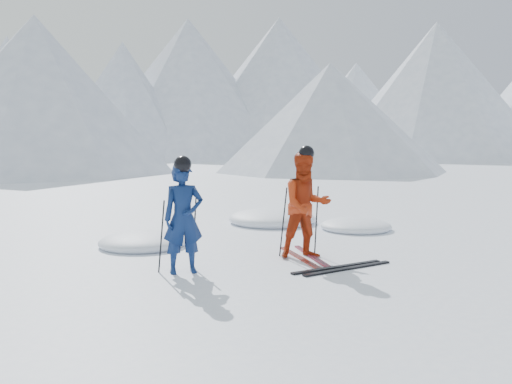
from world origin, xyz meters
name	(u,v)px	position (x,y,z in m)	size (l,w,h in m)	color
ground	(369,250)	(0.00, 0.00, 0.00)	(160.00, 160.00, 0.00)	white
mountain_range	(159,79)	(5.71, 35.31, 6.72)	(106.15, 62.94, 15.53)	#B2BCD1
skier_blue	(183,218)	(-3.53, -0.16, 0.83)	(0.60, 0.40, 1.66)	#0D204F
skier_red	(306,205)	(-1.35, -0.05, 0.90)	(0.87, 0.68, 1.79)	#A82B0D
pole_blue_left	(161,236)	(-3.83, -0.01, 0.55)	(0.02, 0.02, 1.10)	black
pole_blue_right	(194,233)	(-3.28, 0.09, 0.55)	(0.02, 0.02, 1.10)	black
pole_red_left	(283,222)	(-1.65, 0.20, 0.60)	(0.02, 0.02, 1.19)	black
pole_red_right	(316,220)	(-1.05, 0.10, 0.60)	(0.02, 0.02, 1.19)	black
ski_worn_left	(299,257)	(-1.47, -0.05, 0.01)	(0.09, 1.70, 0.03)	black
ski_worn_right	(312,256)	(-1.23, -0.05, 0.01)	(0.09, 1.70, 0.03)	black
ski_loose_a	(337,267)	(-1.28, -0.90, 0.01)	(0.09, 1.70, 0.03)	black
ski_loose_b	(348,268)	(-1.18, -1.05, 0.01)	(0.09, 1.70, 0.03)	black
snow_lumps	(263,229)	(-0.76, 2.83, 0.00)	(6.32, 3.46, 0.46)	white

